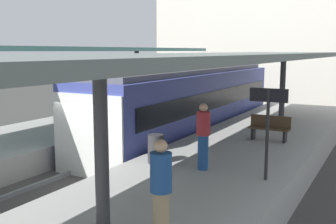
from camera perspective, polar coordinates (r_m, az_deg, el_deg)
ground_plane at (r=13.43m, az=-8.90°, el=-9.11°), size 80.00×80.00×0.00m
platform_left at (r=15.85m, az=-19.90°, el=-4.90°), size 4.40×28.00×1.00m
platform_right at (r=11.43m, az=6.48°, el=-9.62°), size 4.40×28.00×1.00m
track_ballast at (r=13.40m, az=-8.91°, el=-8.70°), size 3.20×28.00×0.20m
rail_near_side at (r=13.79m, az=-11.31°, el=-7.53°), size 0.08×28.00×0.14m
rail_far_side at (r=12.93m, az=-6.38°, el=-8.50°), size 0.08×28.00×0.14m
commuter_train at (r=18.36m, az=3.22°, el=1.31°), size 2.78×14.42×3.10m
canopy_left at (r=16.38m, az=-16.84°, el=8.40°), size 4.18×21.00×3.22m
canopy_right at (r=12.17m, az=9.31°, el=7.71°), size 4.18×21.00×3.01m
platform_bench at (r=14.33m, az=14.21°, el=-2.10°), size 1.40×0.41×0.86m
platform_sign at (r=9.74m, az=14.00°, el=-0.16°), size 0.90×0.08×2.21m
litter_bin at (r=11.12m, az=-1.75°, el=-5.26°), size 0.44×0.44×0.80m
passenger_near_bench at (r=6.70m, az=-0.99°, el=-10.62°), size 0.36×0.36×1.67m
passenger_mid_platform at (r=10.46m, az=5.02°, el=-3.31°), size 0.36×0.36×1.75m
station_building_backdrop at (r=30.89m, az=16.18°, el=10.98°), size 18.00×6.00×11.00m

